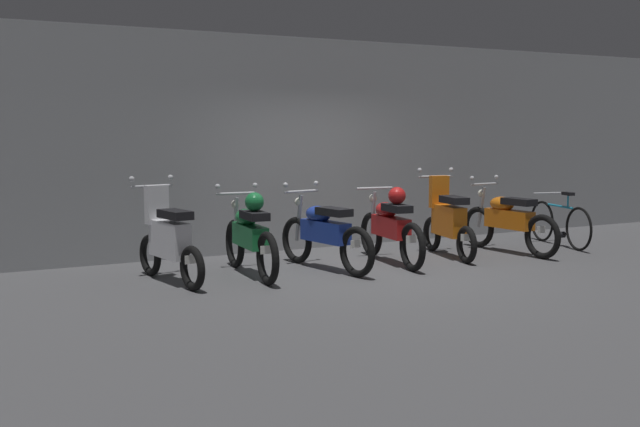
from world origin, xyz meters
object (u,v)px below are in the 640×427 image
object	(u,v)px
motorbike_slot_4	(447,221)
bicycle	(560,223)
motorbike_slot_0	(168,240)
motorbike_slot_2	(324,233)
motorbike_slot_1	(250,235)
motorbike_slot_5	(508,220)
motorbike_slot_3	(391,226)

from	to	relation	value
motorbike_slot_4	bicycle	xyz separation A→B (m)	(2.23, 0.00, -0.17)
motorbike_slot_0	motorbike_slot_2	distance (m)	2.09
motorbike_slot_2	motorbike_slot_4	distance (m)	2.10
motorbike_slot_0	motorbike_slot_1	xyz separation A→B (m)	(1.05, -0.05, 0.00)
motorbike_slot_5	motorbike_slot_3	bearing A→B (deg)	178.84
motorbike_slot_1	motorbike_slot_3	xyz separation A→B (m)	(2.08, -0.07, -0.00)
motorbike_slot_3	bicycle	bearing A→B (deg)	1.63
motorbike_slot_1	motorbike_slot_4	bearing A→B (deg)	0.45
motorbike_slot_2	motorbike_slot_5	xyz separation A→B (m)	(3.12, -0.04, 0.00)
motorbike_slot_0	motorbike_slot_2	size ratio (longest dim) A/B	0.86
motorbike_slot_5	bicycle	size ratio (longest dim) A/B	1.15
motorbike_slot_1	motorbike_slot_4	xyz separation A→B (m)	(3.13, 0.02, -0.00)
motorbike_slot_0	bicycle	xyz separation A→B (m)	(6.41, -0.02, -0.17)
motorbike_slot_4	motorbike_slot_5	bearing A→B (deg)	-7.34
motorbike_slot_1	motorbike_slot_2	size ratio (longest dim) A/B	1.01
motorbike_slot_3	motorbike_slot_5	size ratio (longest dim) A/B	1.00
motorbike_slot_0	motorbike_slot_4	distance (m)	4.18
motorbike_slot_1	bicycle	distance (m)	5.36
motorbike_slot_2	motorbike_slot_4	world-z (taller)	motorbike_slot_4
motorbike_slot_0	motorbike_slot_3	distance (m)	3.13
motorbike_slot_0	motorbike_slot_3	bearing A→B (deg)	-2.05
motorbike_slot_3	motorbike_slot_5	xyz separation A→B (m)	(2.08, -0.04, -0.03)
motorbike_slot_1	motorbike_slot_3	bearing A→B (deg)	-1.81
motorbike_slot_4	bicycle	bearing A→B (deg)	0.08
bicycle	motorbike_slot_1	bearing A→B (deg)	-179.70
motorbike_slot_0	bicycle	distance (m)	6.41
motorbike_slot_0	motorbike_slot_4	xyz separation A→B (m)	(4.18, -0.02, 0.00)
motorbike_slot_2	bicycle	bearing A→B (deg)	1.26
bicycle	motorbike_slot_0	bearing A→B (deg)	179.83
motorbike_slot_1	motorbike_slot_5	xyz separation A→B (m)	(4.16, -0.11, -0.04)
motorbike_slot_4	motorbike_slot_2	bearing A→B (deg)	-177.48
motorbike_slot_1	motorbike_slot_3	world-z (taller)	motorbike_slot_1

